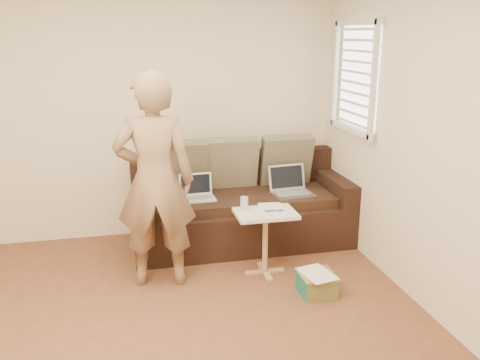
# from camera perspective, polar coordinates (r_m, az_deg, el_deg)

# --- Properties ---
(floor) EXTENTS (4.50, 4.50, 0.00)m
(floor) POSITION_cam_1_polar(r_m,az_deg,el_deg) (3.73, -7.58, -18.39)
(floor) COLOR brown
(floor) RESTS_ON ground
(wall_back) EXTENTS (4.00, 0.00, 4.00)m
(wall_back) POSITION_cam_1_polar(r_m,az_deg,el_deg) (5.39, -10.46, 7.25)
(wall_back) COLOR beige
(wall_back) RESTS_ON ground
(wall_right) EXTENTS (0.00, 4.50, 4.50)m
(wall_right) POSITION_cam_1_polar(r_m,az_deg,el_deg) (3.88, 22.51, 2.91)
(wall_right) COLOR beige
(wall_right) RESTS_ON ground
(window_blinds) EXTENTS (0.12, 0.88, 1.08)m
(window_blinds) POSITION_cam_1_polar(r_m,az_deg,el_deg) (5.08, 12.74, 11.15)
(window_blinds) COLOR white
(window_blinds) RESTS_ON wall_right
(sofa) EXTENTS (2.20, 0.95, 0.85)m
(sofa) POSITION_cam_1_polar(r_m,az_deg,el_deg) (5.25, 0.15, -2.55)
(sofa) COLOR black
(sofa) RESTS_ON ground
(pillow_left) EXTENTS (0.55, 0.29, 0.57)m
(pillow_left) POSITION_cam_1_polar(r_m,az_deg,el_deg) (5.26, -6.77, 1.51)
(pillow_left) COLOR brown
(pillow_left) RESTS_ON sofa
(pillow_mid) EXTENTS (0.55, 0.27, 0.57)m
(pillow_mid) POSITION_cam_1_polar(r_m,az_deg,el_deg) (5.36, -0.96, 1.91)
(pillow_mid) COLOR #646047
(pillow_mid) RESTS_ON sofa
(pillow_right) EXTENTS (0.55, 0.28, 0.57)m
(pillow_right) POSITION_cam_1_polar(r_m,az_deg,el_deg) (5.51, 5.17, 2.23)
(pillow_right) COLOR brown
(pillow_right) RESTS_ON sofa
(laptop_silver) EXTENTS (0.43, 0.33, 0.27)m
(laptop_silver) POSITION_cam_1_polar(r_m,az_deg,el_deg) (5.22, 5.93, -1.64)
(laptop_silver) COLOR #B7BABC
(laptop_silver) RESTS_ON sofa
(laptop_white) EXTENTS (0.34, 0.25, 0.24)m
(laptop_white) POSITION_cam_1_polar(r_m,az_deg,el_deg) (5.07, -4.71, -2.18)
(laptop_white) COLOR white
(laptop_white) RESTS_ON sofa
(person) EXTENTS (0.72, 0.53, 1.84)m
(person) POSITION_cam_1_polar(r_m,az_deg,el_deg) (4.29, -9.51, -0.12)
(person) COLOR olive
(person) RESTS_ON ground
(side_table) EXTENTS (0.53, 0.37, 0.59)m
(side_table) POSITION_cam_1_polar(r_m,az_deg,el_deg) (4.62, 2.82, -7.00)
(side_table) COLOR silver
(side_table) RESTS_ON ground
(drinking_glass) EXTENTS (0.07, 0.07, 0.12)m
(drinking_glass) POSITION_cam_1_polar(r_m,az_deg,el_deg) (4.53, 0.48, -2.64)
(drinking_glass) COLOR silver
(drinking_glass) RESTS_ON side_table
(scissors) EXTENTS (0.20, 0.16, 0.02)m
(scissors) POSITION_cam_1_polar(r_m,az_deg,el_deg) (4.51, 3.82, -3.46)
(scissors) COLOR silver
(scissors) RESTS_ON side_table
(paper_on_table) EXTENTS (0.25, 0.33, 0.00)m
(paper_on_table) POSITION_cam_1_polar(r_m,az_deg,el_deg) (4.60, 3.51, -3.15)
(paper_on_table) COLOR white
(paper_on_table) RESTS_ON side_table
(striped_box) EXTENTS (0.30, 0.30, 0.19)m
(striped_box) POSITION_cam_1_polar(r_m,az_deg,el_deg) (4.38, 8.57, -11.39)
(striped_box) COLOR #C9701E
(striped_box) RESTS_ON ground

